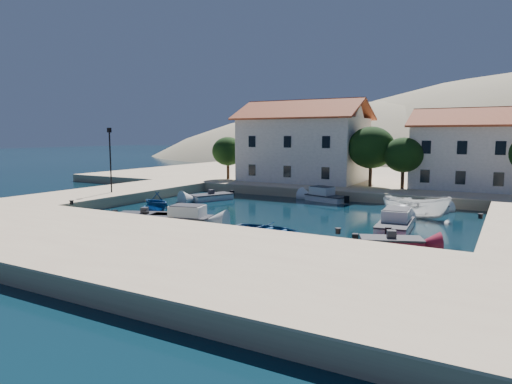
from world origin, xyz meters
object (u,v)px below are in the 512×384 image
building_left (303,140)px  cabin_cruiser_east (395,224)px  cabin_cruiser_south (179,218)px  rowboat_south (268,237)px  lamppost (110,154)px  building_mid (466,148)px  boat_east (416,218)px

building_left → cabin_cruiser_east: size_ratio=2.80×
cabin_cruiser_south → rowboat_south: size_ratio=0.98×
rowboat_south → cabin_cruiser_east: size_ratio=0.97×
lamppost → cabin_cruiser_south: 14.38m
lamppost → rowboat_south: 21.75m
building_left → rowboat_south: size_ratio=2.87×
building_mid → boat_east: (-2.09, -15.25, -5.22)m
rowboat_south → cabin_cruiser_east: cabin_cruiser_east is taller
building_left → rowboat_south: bearing=-71.1°
cabin_cruiser_south → building_left: bearing=78.1°
building_left → cabin_cruiser_east: building_left is taller
lamppost → cabin_cruiser_east: (27.07, 0.05, -4.28)m
rowboat_south → cabin_cruiser_east: 9.01m
lamppost → cabin_cruiser_south: size_ratio=1.24×
building_mid → rowboat_south: building_mid is taller
cabin_cruiser_east → building_left: bearing=33.4°
building_left → boat_east: (15.91, -14.25, -5.94)m
building_left → cabin_cruiser_south: (1.15, -25.34, -5.46)m
building_mid → lamppost: (-29.50, -21.00, -0.47)m
lamppost → rowboat_south: lamppost is taller
building_left → rowboat_south: (8.88, -25.96, -5.94)m
rowboat_south → lamppost: bearing=77.4°
rowboat_south → cabin_cruiser_south: bearing=89.1°
rowboat_south → cabin_cruiser_east: bearing=-44.4°
lamppost → cabin_cruiser_south: bearing=-22.9°
building_mid → cabin_cruiser_east: 21.61m
lamppost → building_mid: bearing=35.4°
building_left → cabin_cruiser_south: building_left is taller
cabin_cruiser_south → boat_east: size_ratio=0.97×
building_mid → cabin_cruiser_south: size_ratio=2.09×
cabin_cruiser_east → boat_east: 5.73m
cabin_cruiser_south → cabin_cruiser_east: size_ratio=0.96×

